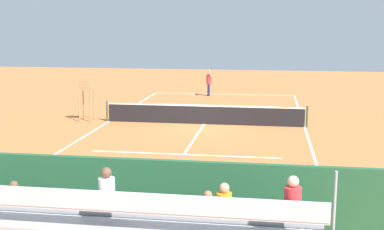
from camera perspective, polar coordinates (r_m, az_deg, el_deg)
ground_plane at (r=25.56m, az=1.37°, el=-1.05°), size 60.00×60.00×0.00m
court_line_markings at (r=25.60m, az=1.38°, el=-1.02°), size 10.10×22.20×0.01m
tennis_net at (r=25.47m, az=1.37°, el=0.06°), size 10.30×0.10×1.07m
backdrop_wall at (r=12.02m, az=-7.39°, el=-9.49°), size 18.00×0.16×2.00m
bleacher_stand at (r=10.82m, az=-8.86°, el=-12.30°), size 9.06×2.40×2.48m
umpire_chair at (r=26.80m, az=-11.90°, el=2.12°), size 0.67×0.67×2.14m
courtside_bench at (r=12.48m, az=2.84°, el=-10.82°), size 1.80×0.40×0.93m
equipment_bag at (r=12.84m, az=-6.34°, el=-12.06°), size 0.90×0.36×0.36m
tennis_player at (r=35.35m, az=1.91°, el=3.81°), size 0.47×0.56×1.93m
tennis_racket at (r=35.96m, az=0.14°, el=2.32°), size 0.58×0.35×0.03m
tennis_ball_near at (r=32.02m, az=-3.17°, el=1.33°), size 0.07×0.07×0.07m
tennis_ball_far at (r=33.00m, az=4.12°, el=1.59°), size 0.07×0.07×0.07m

